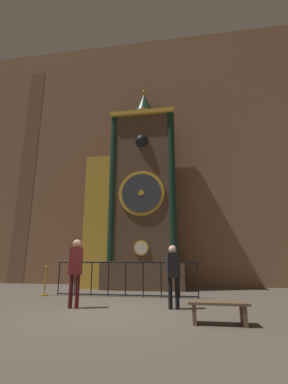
{
  "coord_description": "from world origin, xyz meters",
  "views": [
    {
      "loc": [
        1.83,
        -6.51,
        1.36
      ],
      "look_at": [
        0.09,
        4.8,
        4.19
      ],
      "focal_mm": 24.0,
      "sensor_mm": 36.0,
      "label": 1
    }
  ],
  "objects_px": {
    "clock_tower": "(136,199)",
    "visitor_near": "(76,266)",
    "stanchion_post": "(45,286)",
    "visitor_bench": "(218,308)",
    "visitor_far": "(173,270)"
  },
  "relations": [
    {
      "from": "clock_tower",
      "to": "visitor_near",
      "type": "xyz_separation_m",
      "value": [
        -0.85,
        -4.35,
        -2.8
      ]
    },
    {
      "from": "stanchion_post",
      "to": "visitor_bench",
      "type": "distance_m",
      "value": 6.32
    },
    {
      "from": "visitor_bench",
      "to": "visitor_near",
      "type": "bearing_deg",
      "value": 162.87
    },
    {
      "from": "visitor_far",
      "to": "visitor_bench",
      "type": "xyz_separation_m",
      "value": [
        0.96,
        -1.4,
        -0.67
      ]
    },
    {
      "from": "stanchion_post",
      "to": "visitor_near",
      "type": "bearing_deg",
      "value": -45.21
    },
    {
      "from": "stanchion_post",
      "to": "visitor_bench",
      "type": "bearing_deg",
      "value": -28.9
    },
    {
      "from": "stanchion_post",
      "to": "visitor_bench",
      "type": "relative_size",
      "value": 0.83
    },
    {
      "from": "visitor_near",
      "to": "visitor_far",
      "type": "height_order",
      "value": "visitor_near"
    },
    {
      "from": "clock_tower",
      "to": "visitor_far",
      "type": "distance_m",
      "value": 5.3
    },
    {
      "from": "stanchion_post",
      "to": "visitor_far",
      "type": "bearing_deg",
      "value": -19.93
    },
    {
      "from": "visitor_far",
      "to": "visitor_bench",
      "type": "height_order",
      "value": "visitor_far"
    },
    {
      "from": "visitor_near",
      "to": "clock_tower",
      "type": "bearing_deg",
      "value": 64.74
    },
    {
      "from": "visitor_far",
      "to": "visitor_bench",
      "type": "bearing_deg",
      "value": -71.41
    },
    {
      "from": "visitor_bench",
      "to": "visitor_far",
      "type": "bearing_deg",
      "value": 124.49
    },
    {
      "from": "clock_tower",
      "to": "visitor_near",
      "type": "distance_m",
      "value": 5.24
    }
  ]
}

